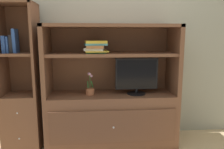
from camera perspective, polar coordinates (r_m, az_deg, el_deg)
The scene contains 7 objects.
painted_rear_wall at distance 2.97m, azimuth -0.65°, elevation 10.66°, with size 6.00×0.10×2.80m, color gray.
media_console at distance 2.77m, azimuth -0.10°, elevation -8.45°, with size 1.60×0.52×1.50m.
tv_monitor at distance 2.66m, azimuth 6.47°, elevation -0.40°, with size 0.52×0.23×0.44m.
potted_plant at distance 2.66m, azimuth -5.75°, elevation -3.97°, with size 0.10×0.11×0.27m.
magazine_stack at distance 2.61m, azimuth -4.35°, elevation 7.22°, with size 0.29×0.35×0.14m.
bookshelf_tall at distance 2.87m, azimuth -22.37°, elevation -6.53°, with size 0.43×0.40×1.74m.
upright_book_row at distance 2.78m, azimuth -24.99°, elevation 7.42°, with size 0.15×0.17×0.27m.
Camera 1 is at (-0.21, -2.21, 1.36)m, focal length 34.90 mm.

